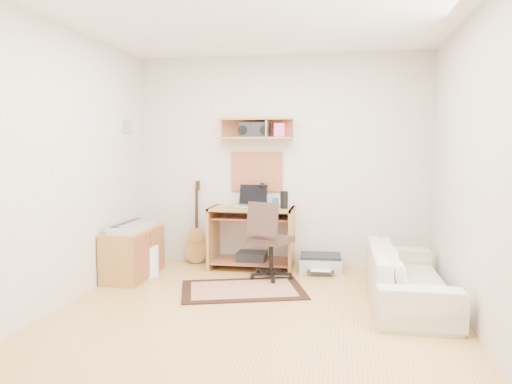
% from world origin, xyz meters
% --- Properties ---
extents(floor, '(3.60, 4.00, 0.01)m').
position_xyz_m(floor, '(0.00, 0.00, -0.01)').
color(floor, tan).
rests_on(floor, ground).
extents(ceiling, '(3.60, 4.00, 0.01)m').
position_xyz_m(ceiling, '(0.00, 0.00, 2.60)').
color(ceiling, white).
rests_on(ceiling, ground).
extents(back_wall, '(3.60, 0.01, 2.60)m').
position_xyz_m(back_wall, '(0.00, 2.00, 1.30)').
color(back_wall, beige).
rests_on(back_wall, ground).
extents(left_wall, '(0.01, 4.00, 2.60)m').
position_xyz_m(left_wall, '(-1.80, 0.00, 1.30)').
color(left_wall, beige).
rests_on(left_wall, ground).
extents(right_wall, '(0.01, 4.00, 2.60)m').
position_xyz_m(right_wall, '(1.80, 0.00, 1.30)').
color(right_wall, beige).
rests_on(right_wall, ground).
extents(wall_shelf, '(0.90, 0.25, 0.26)m').
position_xyz_m(wall_shelf, '(-0.30, 1.88, 1.70)').
color(wall_shelf, '#AA793C').
rests_on(wall_shelf, back_wall).
extents(cork_board, '(0.64, 0.03, 0.49)m').
position_xyz_m(cork_board, '(-0.30, 1.98, 1.17)').
color(cork_board, tan).
rests_on(cork_board, back_wall).
extents(wall_photo, '(0.02, 0.20, 0.15)m').
position_xyz_m(wall_photo, '(-1.79, 1.50, 1.72)').
color(wall_photo, '#4C8CBF').
rests_on(wall_photo, left_wall).
extents(desk, '(1.00, 0.55, 0.75)m').
position_xyz_m(desk, '(-0.32, 1.73, 0.38)').
color(desk, '#AA793C').
rests_on(desk, floor).
extents(laptop, '(0.42, 0.42, 0.27)m').
position_xyz_m(laptop, '(-0.34, 1.71, 0.89)').
color(laptop, silver).
rests_on(laptop, desk).
extents(speaker, '(0.09, 0.09, 0.21)m').
position_xyz_m(speaker, '(0.08, 1.68, 0.85)').
color(speaker, black).
rests_on(speaker, desk).
extents(desk_lamp, '(0.10, 0.10, 0.29)m').
position_xyz_m(desk_lamp, '(-0.16, 1.87, 0.90)').
color(desk_lamp, black).
rests_on(desk_lamp, desk).
extents(pencil_cup, '(0.08, 0.08, 0.11)m').
position_xyz_m(pencil_cup, '(-0.05, 1.83, 0.80)').
color(pencil_cup, '#34549D').
rests_on(pencil_cup, desk).
extents(boombox, '(0.36, 0.17, 0.19)m').
position_xyz_m(boombox, '(-0.31, 1.87, 1.68)').
color(boombox, black).
rests_on(boombox, wall_shelf).
extents(rug, '(1.44, 1.16, 0.02)m').
position_xyz_m(rug, '(-0.25, 0.80, 0.01)').
color(rug, tan).
rests_on(rug, floor).
extents(task_chair, '(0.60, 0.60, 0.89)m').
position_xyz_m(task_chair, '(-0.02, 1.29, 0.45)').
color(task_chair, '#362620').
rests_on(task_chair, floor).
extents(cabinet, '(0.40, 0.90, 0.55)m').
position_xyz_m(cabinet, '(-1.58, 1.11, 0.28)').
color(cabinet, '#AA793C').
rests_on(cabinet, floor).
extents(music_keyboard, '(0.25, 0.80, 0.07)m').
position_xyz_m(music_keyboard, '(-1.58, 1.11, 0.59)').
color(music_keyboard, '#B2B5BA').
rests_on(music_keyboard, cabinet).
extents(guitar, '(0.32, 0.26, 1.05)m').
position_xyz_m(guitar, '(-1.07, 1.86, 0.53)').
color(guitar, '#AB7834').
rests_on(guitar, floor).
extents(waste_basket, '(0.34, 0.34, 0.34)m').
position_xyz_m(waste_basket, '(-1.46, 1.19, 0.17)').
color(waste_basket, white).
rests_on(waste_basket, floor).
extents(printer, '(0.51, 0.41, 0.19)m').
position_xyz_m(printer, '(0.51, 1.74, 0.09)').
color(printer, '#A5A8AA').
rests_on(printer, floor).
extents(sofa, '(0.52, 1.77, 0.69)m').
position_xyz_m(sofa, '(1.38, 0.70, 0.35)').
color(sofa, beige).
rests_on(sofa, floor).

